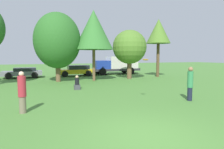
{
  "coord_description": "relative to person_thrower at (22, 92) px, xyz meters",
  "views": [
    {
      "loc": [
        -2.98,
        -5.07,
        2.38
      ],
      "look_at": [
        0.46,
        4.19,
        1.47
      ],
      "focal_mm": 31.59,
      "sensor_mm": 36.0,
      "label": 1
    }
  ],
  "objects": [
    {
      "name": "delivery_truck_blue",
      "position": [
        10.57,
        15.79,
        0.41
      ],
      "size": [
        6.43,
        2.45,
        2.37
      ],
      "rotation": [
        0.0,
        0.0,
        3.17
      ],
      "color": "#2D2D33",
      "rests_on": "ground"
    },
    {
      "name": "parked_car_yellow",
      "position": [
        4.95,
        14.92,
        -0.19
      ],
      "size": [
        4.55,
        1.92,
        1.31
      ],
      "rotation": [
        0.0,
        0.0,
        3.17
      ],
      "color": "gold",
      "rests_on": "ground"
    },
    {
      "name": "frisbee",
      "position": [
        5.85,
        -0.01,
        1.32
      ],
      "size": [
        0.31,
        0.3,
        0.11
      ],
      "color": "orange"
    },
    {
      "name": "person_thrower",
      "position": [
        0.0,
        0.0,
        0.0
      ],
      "size": [
        0.33,
        0.33,
        1.76
      ],
      "rotation": [
        0.0,
        0.0,
        -0.07
      ],
      "color": "#726651",
      "rests_on": "ground"
    },
    {
      "name": "tree_2",
      "position": [
        2.38,
        10.22,
        2.94
      ],
      "size": [
        4.29,
        4.29,
        6.44
      ],
      "color": "brown",
      "rests_on": "ground"
    },
    {
      "name": "ground_plane",
      "position": [
        3.67,
        -3.84,
        -0.89
      ],
      "size": [
        120.0,
        120.0,
        0.0
      ],
      "primitive_type": "plane",
      "color": "#477A33"
    },
    {
      "name": "person_catcher",
      "position": [
        8.28,
        -0.56,
        0.06
      ],
      "size": [
        0.3,
        0.3,
        1.83
      ],
      "rotation": [
        0.0,
        0.0,
        3.07
      ],
      "color": "#191E33",
      "rests_on": "ground"
    },
    {
      "name": "tree_5",
      "position": [
        13.71,
        10.74,
        4.31
      ],
      "size": [
        2.77,
        2.77,
        6.66
      ],
      "color": "brown",
      "rests_on": "ground"
    },
    {
      "name": "tree_3",
      "position": [
        5.73,
        9.7,
        4.02
      ],
      "size": [
        3.77,
        3.77,
        6.81
      ],
      "color": "brown",
      "rests_on": "ground"
    },
    {
      "name": "parked_car_grey",
      "position": [
        -0.99,
        15.02,
        -0.27
      ],
      "size": [
        4.19,
        2.16,
        1.12
      ],
      "rotation": [
        0.0,
        0.0,
        3.17
      ],
      "color": "slate",
      "rests_on": "ground"
    },
    {
      "name": "tree_4",
      "position": [
        9.8,
        10.22,
        2.46
      ],
      "size": [
        3.6,
        3.6,
        5.18
      ],
      "color": "brown",
      "rests_on": "ground"
    },
    {
      "name": "bystander_sitting",
      "position": [
        3.22,
        5.07,
        -0.46
      ],
      "size": [
        0.41,
        0.34,
        1.03
      ],
      "color": "#3F3F47",
      "rests_on": "ground"
    }
  ]
}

